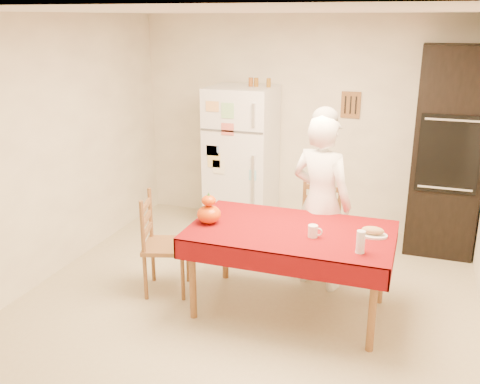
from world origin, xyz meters
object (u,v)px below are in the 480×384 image
at_px(chair_far, 318,223).
at_px(oven_cabinet, 447,152).
at_px(chair_left, 159,240).
at_px(pumpkin_lower, 209,214).
at_px(refrigerator, 242,159).
at_px(bread_plate, 373,235).
at_px(wine_glass, 361,242).
at_px(coffee_mug, 313,231).
at_px(seated_woman, 321,203).
at_px(dining_table, 291,237).

bearing_deg(chair_far, oven_cabinet, 42.71).
height_order(chair_left, pumpkin_lower, chair_left).
distance_m(refrigerator, pumpkin_lower, 1.89).
bearing_deg(bread_plate, pumpkin_lower, -173.23).
bearing_deg(wine_glass, coffee_mug, 155.41).
bearing_deg(chair_left, seated_woman, -82.96).
distance_m(refrigerator, dining_table, 2.07).
relative_size(refrigerator, chair_far, 1.79).
relative_size(refrigerator, oven_cabinet, 0.77).
bearing_deg(wine_glass, seated_woman, 118.47).
height_order(dining_table, coffee_mug, coffee_mug).
bearing_deg(oven_cabinet, dining_table, -124.12).
relative_size(oven_cabinet, chair_left, 2.32).
distance_m(refrigerator, chair_far, 1.48).
xyz_separation_m(seated_woman, wine_glass, (0.46, -0.85, 0.02)).
height_order(oven_cabinet, bread_plate, oven_cabinet).
bearing_deg(refrigerator, wine_glass, -51.26).
bearing_deg(seated_woman, chair_far, -57.34).
xyz_separation_m(wine_glass, bread_plate, (0.06, 0.36, -0.08)).
distance_m(chair_far, bread_plate, 1.02).
relative_size(dining_table, wine_glass, 9.66).
height_order(chair_far, chair_left, same).
relative_size(seated_woman, bread_plate, 6.90).
bearing_deg(coffee_mug, chair_left, 177.61).
distance_m(oven_cabinet, seated_woman, 1.68).
bearing_deg(chair_left, refrigerator, -22.62).
relative_size(pumpkin_lower, bread_plate, 0.87).
bearing_deg(wine_glass, pumpkin_lower, 171.45).
relative_size(chair_left, bread_plate, 3.96).
distance_m(dining_table, chair_left, 1.24).
xyz_separation_m(oven_cabinet, coffee_mug, (-1.03, -1.92, -0.29)).
relative_size(dining_table, coffee_mug, 17.00).
height_order(seated_woman, coffee_mug, seated_woman).
bearing_deg(bread_plate, dining_table, -173.55).
bearing_deg(bread_plate, coffee_mug, -158.83).
distance_m(refrigerator, chair_left, 1.86).
xyz_separation_m(dining_table, chair_left, (-1.23, -0.04, -0.18)).
bearing_deg(dining_table, seated_woman, 75.92).
bearing_deg(coffee_mug, seated_woman, 95.37).
distance_m(seated_woman, pumpkin_lower, 1.07).
xyz_separation_m(chair_far, seated_woman, (0.07, -0.29, 0.32)).
bearing_deg(seated_woman, pumpkin_lower, 56.91).
bearing_deg(dining_table, wine_glass, -25.23).
bearing_deg(coffee_mug, refrigerator, 123.72).
height_order(refrigerator, coffee_mug, refrigerator).
bearing_deg(oven_cabinet, coffee_mug, -118.14).
bearing_deg(pumpkin_lower, oven_cabinet, 44.52).
height_order(seated_woman, wine_glass, seated_woman).
xyz_separation_m(chair_left, bread_plate, (1.89, 0.12, 0.26)).
relative_size(chair_far, pumpkin_lower, 4.53).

